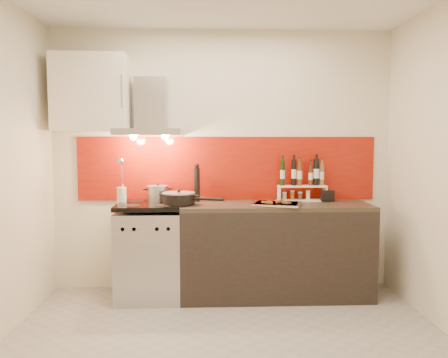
{
  "coord_description": "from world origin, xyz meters",
  "views": [
    {
      "loc": [
        -0.15,
        -3.02,
        1.48
      ],
      "look_at": [
        0.0,
        0.95,
        1.15
      ],
      "focal_mm": 35.0,
      "sensor_mm": 36.0,
      "label": 1
    }
  ],
  "objects_px": {
    "range_stove": "(150,252)",
    "saute_pan": "(179,198)",
    "baking_tray": "(277,204)",
    "pepper_mill": "(197,183)",
    "counter": "(275,250)",
    "stock_pot": "(158,193)"
  },
  "relations": [
    {
      "from": "range_stove",
      "to": "saute_pan",
      "type": "relative_size",
      "value": 1.59
    },
    {
      "from": "range_stove",
      "to": "saute_pan",
      "type": "distance_m",
      "value": 0.6
    },
    {
      "from": "saute_pan",
      "to": "stock_pot",
      "type": "bearing_deg",
      "value": 136.15
    },
    {
      "from": "stock_pot",
      "to": "saute_pan",
      "type": "distance_m",
      "value": 0.31
    },
    {
      "from": "saute_pan",
      "to": "baking_tray",
      "type": "bearing_deg",
      "value": -3.98
    },
    {
      "from": "saute_pan",
      "to": "baking_tray",
      "type": "relative_size",
      "value": 1.1
    },
    {
      "from": "baking_tray",
      "to": "pepper_mill",
      "type": "bearing_deg",
      "value": 158.79
    },
    {
      "from": "pepper_mill",
      "to": "baking_tray",
      "type": "height_order",
      "value": "pepper_mill"
    },
    {
      "from": "range_stove",
      "to": "pepper_mill",
      "type": "relative_size",
      "value": 2.41
    },
    {
      "from": "range_stove",
      "to": "baking_tray",
      "type": "distance_m",
      "value": 1.29
    },
    {
      "from": "counter",
      "to": "pepper_mill",
      "type": "height_order",
      "value": "pepper_mill"
    },
    {
      "from": "counter",
      "to": "baking_tray",
      "type": "height_order",
      "value": "baking_tray"
    },
    {
      "from": "saute_pan",
      "to": "baking_tray",
      "type": "distance_m",
      "value": 0.91
    },
    {
      "from": "saute_pan",
      "to": "baking_tray",
      "type": "height_order",
      "value": "saute_pan"
    },
    {
      "from": "range_stove",
      "to": "stock_pot",
      "type": "xyz_separation_m",
      "value": [
        0.06,
        0.17,
        0.55
      ]
    },
    {
      "from": "counter",
      "to": "baking_tray",
      "type": "relative_size",
      "value": 3.45
    },
    {
      "from": "pepper_mill",
      "to": "range_stove",
      "type": "bearing_deg",
      "value": -158.15
    },
    {
      "from": "saute_pan",
      "to": "baking_tray",
      "type": "xyz_separation_m",
      "value": [
        0.91,
        -0.06,
        -0.05
      ]
    },
    {
      "from": "stock_pot",
      "to": "baking_tray",
      "type": "distance_m",
      "value": 1.17
    },
    {
      "from": "stock_pot",
      "to": "range_stove",
      "type": "bearing_deg",
      "value": -110.1
    },
    {
      "from": "range_stove",
      "to": "counter",
      "type": "xyz_separation_m",
      "value": [
        1.2,
        0.0,
        0.01
      ]
    },
    {
      "from": "pepper_mill",
      "to": "counter",
      "type": "bearing_deg",
      "value": -12.92
    }
  ]
}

